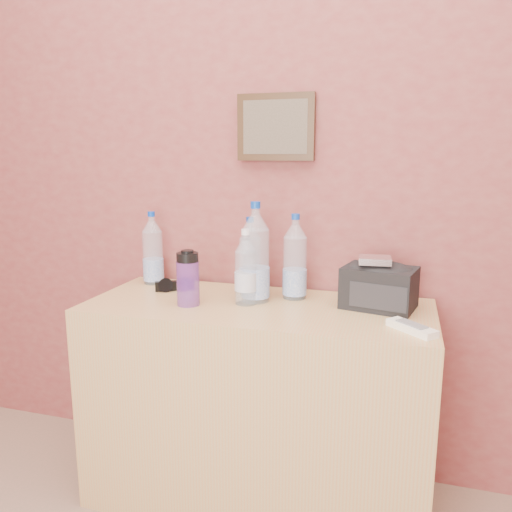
{
  "coord_description": "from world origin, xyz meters",
  "views": [
    {
      "loc": [
        0.44,
        0.08,
        1.29
      ],
      "look_at": [
        -0.04,
        1.71,
        0.95
      ],
      "focal_mm": 35.0,
      "sensor_mm": 36.0,
      "label": 1
    }
  ],
  "objects_px": {
    "pet_small": "(246,271)",
    "nalgene_bottle": "(188,278)",
    "ac_remote": "(412,328)",
    "toiletry_bag": "(379,285)",
    "pet_large_a": "(153,252)",
    "pet_large_d": "(256,258)",
    "dresser": "(257,403)",
    "foil_packet": "(375,260)",
    "pet_large_b": "(250,261)",
    "sunglasses": "(175,286)",
    "pet_large_c": "(295,261)"
  },
  "relations": [
    {
      "from": "pet_large_a",
      "to": "pet_large_c",
      "type": "xyz_separation_m",
      "value": [
        0.61,
        -0.05,
        0.01
      ]
    },
    {
      "from": "dresser",
      "to": "ac_remote",
      "type": "distance_m",
      "value": 0.67
    },
    {
      "from": "dresser",
      "to": "pet_large_a",
      "type": "distance_m",
      "value": 0.74
    },
    {
      "from": "pet_large_b",
      "to": "pet_large_d",
      "type": "height_order",
      "value": "pet_large_d"
    },
    {
      "from": "pet_large_c",
      "to": "foil_packet",
      "type": "relative_size",
      "value": 2.95
    },
    {
      "from": "foil_packet",
      "to": "dresser",
      "type": "bearing_deg",
      "value": -171.42
    },
    {
      "from": "pet_large_a",
      "to": "pet_large_b",
      "type": "xyz_separation_m",
      "value": [
        0.44,
        -0.05,
        -0.0
      ]
    },
    {
      "from": "ac_remote",
      "to": "pet_large_d",
      "type": "bearing_deg",
      "value": -155.37
    },
    {
      "from": "pet_large_a",
      "to": "foil_packet",
      "type": "xyz_separation_m",
      "value": [
        0.9,
        -0.11,
        0.04
      ]
    },
    {
      "from": "pet_large_a",
      "to": "pet_large_b",
      "type": "bearing_deg",
      "value": -6.87
    },
    {
      "from": "pet_large_b",
      "to": "toiletry_bag",
      "type": "xyz_separation_m",
      "value": [
        0.48,
        -0.03,
        -0.05
      ]
    },
    {
      "from": "pet_large_a",
      "to": "pet_small",
      "type": "xyz_separation_m",
      "value": [
        0.46,
        -0.17,
        -0.01
      ]
    },
    {
      "from": "pet_large_a",
      "to": "ac_remote",
      "type": "distance_m",
      "value": 1.08
    },
    {
      "from": "ac_remote",
      "to": "toiletry_bag",
      "type": "relative_size",
      "value": 0.68
    },
    {
      "from": "nalgene_bottle",
      "to": "toiletry_bag",
      "type": "distance_m",
      "value": 0.67
    },
    {
      "from": "pet_large_d",
      "to": "foil_packet",
      "type": "distance_m",
      "value": 0.42
    },
    {
      "from": "pet_small",
      "to": "foil_packet",
      "type": "bearing_deg",
      "value": 7.65
    },
    {
      "from": "dresser",
      "to": "nalgene_bottle",
      "type": "height_order",
      "value": "nalgene_bottle"
    },
    {
      "from": "toiletry_bag",
      "to": "pet_small",
      "type": "bearing_deg",
      "value": -157.25
    },
    {
      "from": "pet_large_c",
      "to": "ac_remote",
      "type": "xyz_separation_m",
      "value": [
        0.42,
        -0.26,
        -0.13
      ]
    },
    {
      "from": "pet_large_d",
      "to": "toiletry_bag",
      "type": "distance_m",
      "value": 0.45
    },
    {
      "from": "pet_large_d",
      "to": "pet_large_a",
      "type": "bearing_deg",
      "value": 165.09
    },
    {
      "from": "ac_remote",
      "to": "nalgene_bottle",
      "type": "bearing_deg",
      "value": -141.91
    },
    {
      "from": "pet_large_b",
      "to": "toiletry_bag",
      "type": "distance_m",
      "value": 0.49
    },
    {
      "from": "pet_small",
      "to": "pet_large_d",
      "type": "bearing_deg",
      "value": 61.71
    },
    {
      "from": "ac_remote",
      "to": "toiletry_bag",
      "type": "distance_m",
      "value": 0.26
    },
    {
      "from": "pet_large_c",
      "to": "pet_large_d",
      "type": "bearing_deg",
      "value": -148.28
    },
    {
      "from": "pet_small",
      "to": "nalgene_bottle",
      "type": "relative_size",
      "value": 1.36
    },
    {
      "from": "dresser",
      "to": "nalgene_bottle",
      "type": "distance_m",
      "value": 0.54
    },
    {
      "from": "dresser",
      "to": "pet_large_d",
      "type": "height_order",
      "value": "pet_large_d"
    },
    {
      "from": "pet_large_c",
      "to": "nalgene_bottle",
      "type": "height_order",
      "value": "pet_large_c"
    },
    {
      "from": "pet_large_a",
      "to": "sunglasses",
      "type": "bearing_deg",
      "value": -31.2
    },
    {
      "from": "toiletry_bag",
      "to": "foil_packet",
      "type": "distance_m",
      "value": 0.1
    },
    {
      "from": "pet_large_a",
      "to": "foil_packet",
      "type": "distance_m",
      "value": 0.91
    },
    {
      "from": "toiletry_bag",
      "to": "pet_large_b",
      "type": "bearing_deg",
      "value": -171.68
    },
    {
      "from": "dresser",
      "to": "ac_remote",
      "type": "xyz_separation_m",
      "value": [
        0.53,
        -0.14,
        0.4
      ]
    },
    {
      "from": "pet_large_d",
      "to": "pet_small",
      "type": "relative_size",
      "value": 1.35
    },
    {
      "from": "pet_large_b",
      "to": "nalgene_bottle",
      "type": "relative_size",
      "value": 1.51
    },
    {
      "from": "pet_small",
      "to": "foil_packet",
      "type": "height_order",
      "value": "pet_small"
    },
    {
      "from": "pet_large_a",
      "to": "ac_remote",
      "type": "bearing_deg",
      "value": -16.64
    },
    {
      "from": "pet_large_d",
      "to": "nalgene_bottle",
      "type": "height_order",
      "value": "pet_large_d"
    },
    {
      "from": "nalgene_bottle",
      "to": "ac_remote",
      "type": "xyz_separation_m",
      "value": [
        0.76,
        -0.06,
        -0.09
      ]
    },
    {
      "from": "pet_large_a",
      "to": "sunglasses",
      "type": "distance_m",
      "value": 0.19
    },
    {
      "from": "pet_small",
      "to": "sunglasses",
      "type": "xyz_separation_m",
      "value": [
        -0.32,
        0.09,
        -0.1
      ]
    },
    {
      "from": "pet_large_a",
      "to": "pet_large_b",
      "type": "relative_size",
      "value": 1.0
    },
    {
      "from": "pet_large_a",
      "to": "pet_large_d",
      "type": "relative_size",
      "value": 0.82
    },
    {
      "from": "pet_large_a",
      "to": "nalgene_bottle",
      "type": "distance_m",
      "value": 0.36
    },
    {
      "from": "nalgene_bottle",
      "to": "foil_packet",
      "type": "relative_size",
      "value": 1.85
    },
    {
      "from": "nalgene_bottle",
      "to": "foil_packet",
      "type": "height_order",
      "value": "nalgene_bottle"
    },
    {
      "from": "pet_large_b",
      "to": "nalgene_bottle",
      "type": "distance_m",
      "value": 0.26
    }
  ]
}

